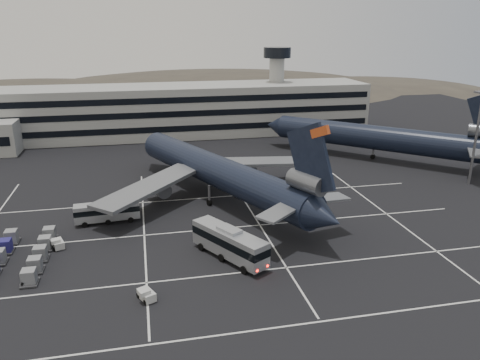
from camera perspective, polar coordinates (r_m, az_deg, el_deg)
The scene contains 12 objects.
ground at distance 69.04m, azimuth -6.50°, elevation -7.65°, with size 260.00×260.00×0.00m, color black.
lane_markings at distance 69.77m, azimuth -5.79°, elevation -7.33°, with size 90.00×55.62×0.01m.
terminal at distance 135.05m, azimuth -11.05°, elevation 8.14°, with size 125.00×26.00×24.00m.
hills at distance 236.84m, azimuth -6.35°, elevation 8.00°, with size 352.00×180.00×44.00m.
lightpole_right at distance 101.32m, azimuth 27.03°, elevation 5.95°, with size 2.40×2.40×18.28m.
trijet_main at distance 83.48m, azimuth -2.53°, elevation 1.00°, with size 43.50×54.58×18.08m.
trijet_far at distance 113.60m, azimuth 16.56°, elevation 5.04°, with size 45.20×44.07×18.08m.
bus_near at distance 63.38m, azimuth -1.30°, elevation -7.56°, with size 8.90×12.37×4.46m.
bus_far at distance 77.73m, azimuth -15.90°, elevation -3.64°, with size 10.26×3.17×3.57m.
tug_a at distance 71.72m, azimuth -21.29°, elevation -7.23°, with size 2.22×2.77×1.56m.
tug_b at distance 56.35m, azimuth -11.28°, elevation -13.55°, with size 2.36×2.81×1.56m.
uld_cluster at distance 69.73m, azimuth -25.29°, elevation -8.29°, with size 7.69×15.15×1.95m.
Camera 1 is at (-5.40, -61.87, 30.16)m, focal length 35.00 mm.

